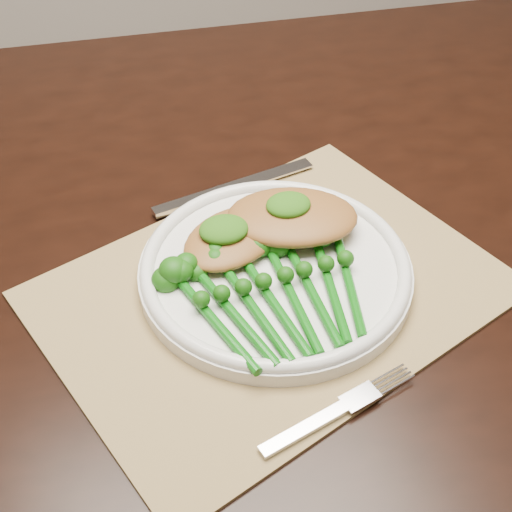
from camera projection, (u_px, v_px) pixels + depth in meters
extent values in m
cube|color=black|center=(240.00, 215.00, 0.83)|extent=(1.63, 0.95, 0.04)
cube|color=olive|center=(271.00, 291.00, 0.71)|extent=(0.52, 0.46, 0.00)
cylinder|color=white|center=(275.00, 272.00, 0.72)|extent=(0.27, 0.27, 0.02)
torus|color=white|center=(275.00, 265.00, 0.71)|extent=(0.27, 0.27, 0.01)
cube|color=silver|center=(187.00, 203.00, 0.80)|extent=(0.08, 0.03, 0.01)
cube|color=silver|center=(264.00, 177.00, 0.84)|extent=(0.12, 0.05, 0.00)
cube|color=silver|center=(305.00, 429.00, 0.59)|extent=(0.09, 0.04, 0.00)
ellipsoid|color=#95602B|center=(232.00, 238.00, 0.72)|extent=(0.14, 0.13, 0.02)
ellipsoid|color=#95602B|center=(292.00, 217.00, 0.74)|extent=(0.15, 0.12, 0.03)
ellipsoid|color=#1A490A|center=(224.00, 229.00, 0.71)|extent=(0.05, 0.04, 0.02)
ellipsoid|color=#1A490A|center=(288.00, 205.00, 0.73)|extent=(0.05, 0.04, 0.02)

